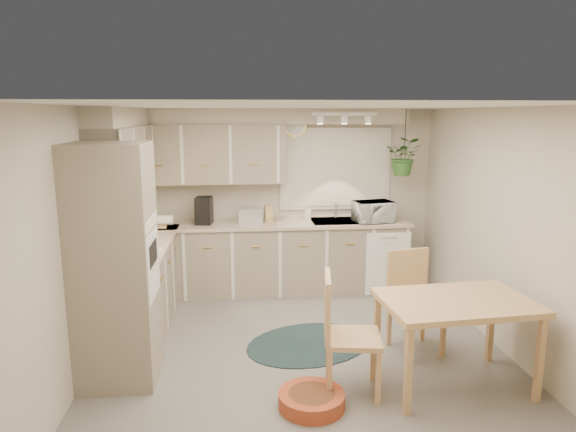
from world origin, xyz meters
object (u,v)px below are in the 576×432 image
(chair_left, at_px, (353,335))
(pet_bed, at_px, (312,400))
(dining_table, at_px, (454,343))
(braided_rug, at_px, (309,344))
(microwave, at_px, (374,209))
(chair_back, at_px, (417,304))

(chair_left, bearing_deg, pet_bed, -51.45)
(dining_table, distance_m, braided_rug, 1.51)
(pet_bed, bearing_deg, chair_left, 30.13)
(dining_table, height_order, pet_bed, dining_table)
(dining_table, distance_m, pet_bed, 1.33)
(microwave, bearing_deg, dining_table, -101.07)
(chair_left, height_order, microwave, microwave)
(chair_back, bearing_deg, dining_table, 88.22)
(chair_left, height_order, braided_rug, chair_left)
(chair_left, bearing_deg, braided_rug, -156.86)
(chair_left, height_order, pet_bed, chair_left)
(braided_rug, bearing_deg, chair_back, -13.30)
(pet_bed, distance_m, microwave, 3.13)
(chair_back, distance_m, pet_bed, 1.54)
(braided_rug, relative_size, pet_bed, 2.45)
(microwave, bearing_deg, pet_bed, -126.61)
(chair_left, xyz_separation_m, chair_back, (0.79, 0.68, -0.01))
(dining_table, distance_m, chair_left, 0.90)
(dining_table, xyz_separation_m, chair_back, (-0.10, 0.67, 0.10))
(chair_back, relative_size, microwave, 2.02)
(chair_back, bearing_deg, microwave, -100.97)
(chair_back, distance_m, microwave, 1.90)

